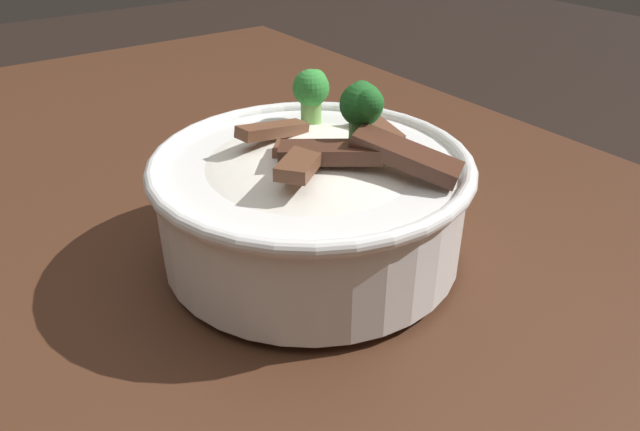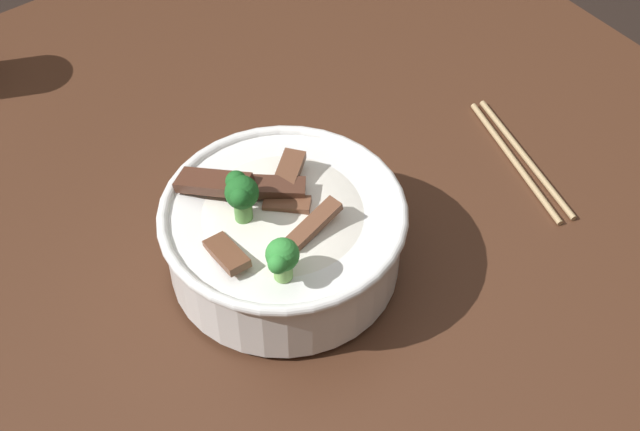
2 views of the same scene
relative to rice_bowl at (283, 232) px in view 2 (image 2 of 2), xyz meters
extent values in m
cube|color=#472819|center=(-0.06, -0.10, -0.08)|extent=(1.33, 0.98, 0.04)
cube|color=#472819|center=(0.52, -0.52, -0.48)|extent=(0.07, 0.07, 0.78)
cylinder|color=white|center=(0.00, 0.00, -0.05)|extent=(0.11, 0.11, 0.01)
cylinder|color=white|center=(0.00, 0.00, -0.01)|extent=(0.24, 0.24, 0.08)
torus|color=white|center=(0.00, 0.00, 0.03)|extent=(0.25, 0.25, 0.01)
ellipsoid|color=white|center=(0.00, 0.00, 0.01)|extent=(0.22, 0.22, 0.06)
cube|color=brown|center=(-0.01, 0.07, 0.03)|extent=(0.06, 0.03, 0.02)
cube|color=brown|center=(0.00, -0.01, 0.04)|extent=(0.05, 0.05, 0.01)
cube|color=brown|center=(0.03, -0.03, 0.05)|extent=(0.05, 0.06, 0.01)
cube|color=#4C2B1E|center=(0.06, 0.04, 0.05)|extent=(0.08, 0.07, 0.03)
cube|color=brown|center=(-0.04, -0.01, 0.04)|extent=(0.03, 0.07, 0.02)
cube|color=#4C2B1E|center=(0.02, 0.00, 0.04)|extent=(0.07, 0.07, 0.01)
cylinder|color=#7AB256|center=(-0.07, 0.04, 0.04)|extent=(0.02, 0.02, 0.02)
sphere|color=green|center=(-0.07, 0.04, 0.06)|extent=(0.03, 0.03, 0.03)
sphere|color=green|center=(-0.06, 0.04, 0.06)|extent=(0.02, 0.02, 0.02)
sphere|color=green|center=(-0.07, 0.06, 0.06)|extent=(0.02, 0.02, 0.02)
cylinder|color=#5B9947|center=(0.01, 0.04, 0.04)|extent=(0.02, 0.02, 0.03)
sphere|color=#1E6023|center=(0.01, 0.04, 0.07)|extent=(0.03, 0.03, 0.03)
sphere|color=#1E6023|center=(0.02, 0.03, 0.07)|extent=(0.02, 0.02, 0.02)
sphere|color=#1E6023|center=(0.00, 0.04, 0.07)|extent=(0.02, 0.02, 0.02)
cylinder|color=tan|center=(-0.03, -0.30, -0.05)|extent=(0.20, 0.06, 0.01)
cylinder|color=tan|center=(-0.04, -0.32, -0.05)|extent=(0.20, 0.06, 0.01)
camera|label=1|loc=(0.34, -0.24, 0.22)|focal=33.62mm
camera|label=2|loc=(-0.51, 0.34, 0.71)|focal=52.22mm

